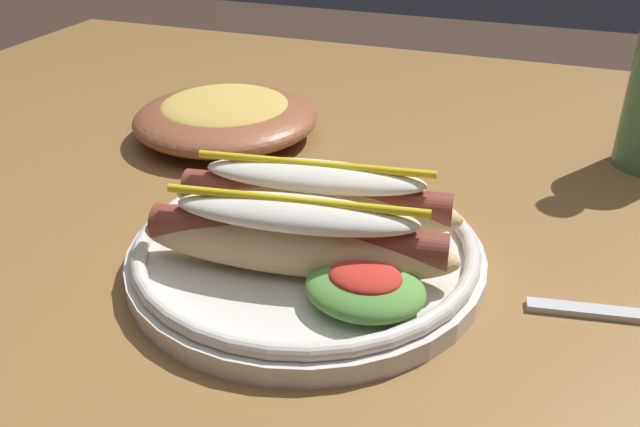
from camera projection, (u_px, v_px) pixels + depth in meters
dining_table at (422, 298)px, 0.62m from camera, size 1.48×1.04×0.74m
hot_dog_plate at (308, 238)px, 0.50m from camera, size 0.27×0.27×0.08m
fork at (634, 316)px, 0.46m from camera, size 0.12×0.04×0.00m
side_bowl at (226, 116)px, 0.73m from camera, size 0.20×0.20×0.05m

